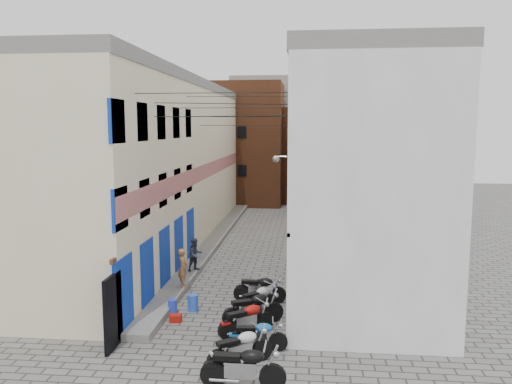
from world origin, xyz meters
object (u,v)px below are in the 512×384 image
(person_a, at_px, (183,268))
(person_b, at_px, (195,254))
(water_jug_near, at_px, (172,306))
(red_crate, at_px, (176,318))
(motorcycle_a, at_px, (243,365))
(motorcycle_g, at_px, (260,287))
(motorcycle_b, at_px, (240,346))
(motorcycle_d, at_px, (247,317))
(motorcycle_e, at_px, (253,307))
(motorcycle_f, at_px, (258,298))
(water_jug_far, at_px, (193,303))
(motorcycle_c, at_px, (257,334))

(person_a, height_order, person_b, person_a)
(water_jug_near, bearing_deg, red_crate, -67.63)
(person_a, bearing_deg, motorcycle_a, -172.80)
(motorcycle_g, bearing_deg, water_jug_near, -61.37)
(motorcycle_b, relative_size, person_a, 1.30)
(motorcycle_a, height_order, motorcycle_g, motorcycle_a)
(motorcycle_d, xyz_separation_m, motorcycle_e, (0.12, 0.83, 0.04))
(motorcycle_f, bearing_deg, motorcycle_a, -41.70)
(motorcycle_b, bearing_deg, motorcycle_a, -23.82)
(motorcycle_a, height_order, water_jug_near, motorcycle_a)
(person_b, bearing_deg, motorcycle_g, -90.80)
(motorcycle_b, distance_m, water_jug_near, 4.60)
(motorcycle_f, relative_size, red_crate, 4.70)
(motorcycle_g, bearing_deg, red_crate, -47.55)
(motorcycle_d, bearing_deg, motorcycle_f, 138.04)
(motorcycle_d, bearing_deg, motorcycle_g, 141.01)
(person_b, distance_m, water_jug_near, 4.42)
(motorcycle_d, height_order, person_b, person_b)
(person_b, relative_size, water_jug_far, 2.48)
(motorcycle_d, bearing_deg, person_b, 170.02)
(motorcycle_c, relative_size, water_jug_far, 3.09)
(red_crate, bearing_deg, motorcycle_f, 22.61)
(motorcycle_b, relative_size, motorcycle_g, 1.00)
(motorcycle_d, relative_size, person_a, 1.30)
(motorcycle_c, relative_size, person_b, 1.25)
(person_b, relative_size, water_jug_near, 2.94)
(motorcycle_g, relative_size, person_b, 1.39)
(motorcycle_e, distance_m, water_jug_far, 2.49)
(motorcycle_g, relative_size, person_a, 1.30)
(motorcycle_g, height_order, person_a, person_a)
(motorcycle_b, height_order, motorcycle_e, motorcycle_e)
(motorcycle_c, xyz_separation_m, motorcycle_f, (-0.25, 2.99, 0.02))
(motorcycle_a, xyz_separation_m, person_a, (-3.23, 6.90, 0.38))
(motorcycle_f, bearing_deg, person_a, -162.77)
(motorcycle_b, xyz_separation_m, motorcycle_e, (0.04, 2.88, 0.04))
(motorcycle_b, relative_size, water_jug_near, 4.06)
(motorcycle_b, bearing_deg, water_jug_far, 174.89)
(motorcycle_e, xyz_separation_m, water_jug_near, (-2.90, 0.72, -0.37))
(motorcycle_e, bearing_deg, person_a, -158.83)
(person_b, bearing_deg, water_jug_far, -125.70)
(motorcycle_c, distance_m, water_jug_near, 4.17)
(motorcycle_g, xyz_separation_m, red_crate, (-2.61, -2.16, -0.45))
(motorcycle_a, distance_m, water_jug_far, 5.62)
(motorcycle_b, height_order, motorcycle_c, motorcycle_b)
(motorcycle_c, distance_m, person_b, 7.77)
(motorcycle_e, bearing_deg, motorcycle_c, -16.08)
(motorcycle_b, distance_m, motorcycle_c, 1.03)
(motorcycle_a, distance_m, person_b, 9.67)
(motorcycle_a, bearing_deg, water_jug_near, -146.61)
(person_a, distance_m, person_b, 2.20)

